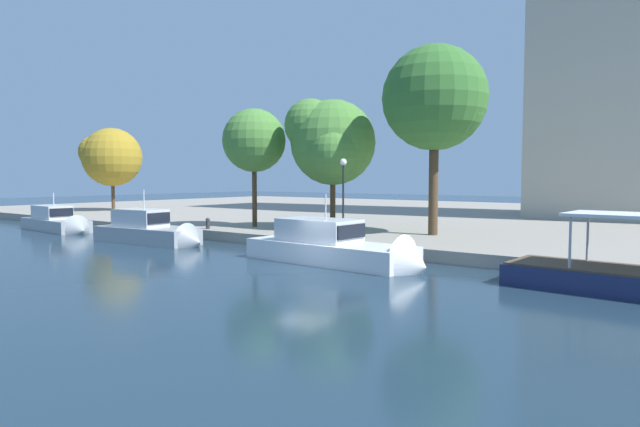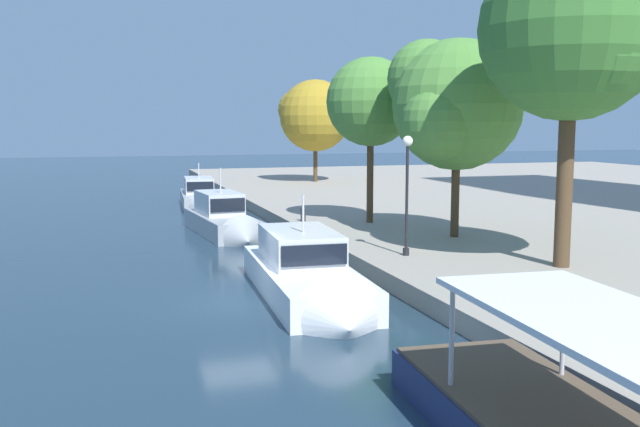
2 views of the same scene
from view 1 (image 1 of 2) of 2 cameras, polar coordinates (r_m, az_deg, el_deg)
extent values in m
plane|color=#1E3342|center=(25.98, -1.65, -5.94)|extent=(220.00, 220.00, 0.00)
cube|color=gray|center=(55.48, 20.14, -0.63)|extent=(120.00, 55.00, 0.70)
cube|color=#9EA3A8|center=(50.01, -26.10, -1.30)|extent=(8.21, 3.09, 1.36)
cone|color=#9EA3A8|center=(45.97, -23.98, -1.65)|extent=(1.37, 2.45, 2.36)
cube|color=silver|center=(50.48, -26.41, 0.14)|extent=(3.76, 2.26, 1.11)
cube|color=black|center=(49.18, -25.79, 0.13)|extent=(1.10, 1.93, 0.66)
cylinder|color=silver|center=(50.06, -26.27, 1.37)|extent=(0.08, 0.08, 1.08)
cube|color=#9EA3A8|center=(38.40, -17.80, -2.48)|extent=(8.10, 3.25, 1.47)
cone|color=#9EA3A8|center=(35.23, -13.18, -2.95)|extent=(1.42, 2.49, 2.39)
cube|color=silver|center=(38.73, -18.41, -0.45)|extent=(3.73, 2.34, 1.21)
cube|color=black|center=(37.68, -17.06, -0.44)|extent=(1.12, 1.97, 0.73)
cylinder|color=silver|center=(38.36, -18.07, 1.44)|extent=(0.08, 0.08, 1.35)
cube|color=white|center=(28.06, 0.96, -4.52)|extent=(9.43, 3.47, 1.46)
cone|color=white|center=(25.24, 9.95, -5.51)|extent=(1.34, 2.91, 2.85)
cube|color=silver|center=(28.35, -0.13, -1.75)|extent=(4.30, 2.61, 1.18)
cube|color=black|center=(27.33, 2.48, -1.84)|extent=(1.23, 2.30, 0.71)
cylinder|color=silver|center=(27.96, 0.60, 0.74)|extent=(0.08, 0.08, 1.32)
cylinder|color=#B2B2B7|center=(25.19, 26.37, -2.23)|extent=(0.10, 0.10, 1.99)
cylinder|color=#B2B2B7|center=(22.81, 24.85, -2.78)|extent=(0.10, 0.10, 1.99)
cylinder|color=#2D2D33|center=(39.94, -11.74, -1.18)|extent=(0.28, 0.28, 0.57)
sphere|color=#2D2D33|center=(39.91, -11.75, -0.66)|extent=(0.31, 0.31, 0.31)
cylinder|color=black|center=(33.41, 2.46, 1.29)|extent=(0.12, 0.12, 4.47)
sphere|color=white|center=(33.39, 2.47, 5.44)|extent=(0.42, 0.42, 0.42)
cylinder|color=black|center=(33.56, 2.45, -2.27)|extent=(0.26, 0.26, 0.30)
cylinder|color=#4C3823|center=(41.07, -6.91, 1.89)|extent=(0.36, 0.36, 4.71)
sphere|color=#4C8438|center=(41.14, -6.96, 7.65)|extent=(4.75, 4.75, 4.75)
sphere|color=#4C8438|center=(41.95, -7.44, 7.25)|extent=(2.51, 2.51, 2.51)
sphere|color=#4C8438|center=(41.59, -6.19, 7.81)|extent=(3.11, 3.11, 3.11)
cylinder|color=#4C3823|center=(39.00, 1.35, 1.24)|extent=(0.39, 0.39, 3.92)
sphere|color=#4C8438|center=(39.04, 1.36, 7.49)|extent=(6.11, 6.11, 6.11)
sphere|color=#4C8438|center=(39.07, -0.99, 9.28)|extent=(3.77, 3.77, 3.77)
sphere|color=#4C8438|center=(37.28, 1.39, 6.51)|extent=(3.50, 3.50, 3.50)
cylinder|color=#4C3823|center=(65.00, -20.97, 1.84)|extent=(0.38, 0.38, 3.56)
sphere|color=olive|center=(65.01, -21.05, 5.56)|extent=(6.50, 6.50, 6.50)
sphere|color=olive|center=(64.77, -20.07, 6.05)|extent=(3.72, 3.72, 3.72)
sphere|color=olive|center=(65.27, -22.54, 5.99)|extent=(3.72, 3.72, 3.72)
cylinder|color=#4C3823|center=(35.53, 11.86, 2.80)|extent=(0.60, 0.60, 6.26)
sphere|color=#38702D|center=(35.89, 11.99, 11.84)|extent=(6.69, 6.69, 6.69)
sphere|color=#38702D|center=(35.32, 13.94, 10.70)|extent=(3.75, 3.75, 3.75)
sphere|color=#38702D|center=(36.71, 11.46, 12.19)|extent=(3.46, 3.46, 3.46)
camera|label=2|loc=(17.52, 63.30, 7.38)|focal=40.26mm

